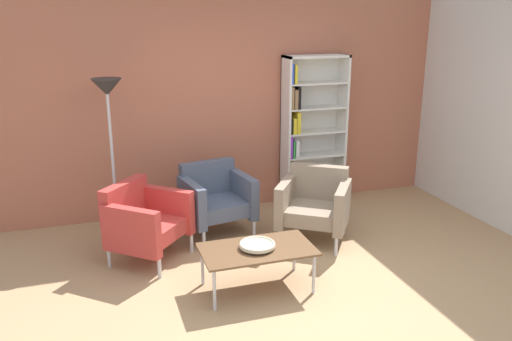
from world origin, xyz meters
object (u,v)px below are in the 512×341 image
Objects in this scene: decorative_bowl at (257,245)px; armchair_spare_guest at (216,197)px; armchair_by_bookshelf at (315,203)px; floor_lamp_torchiere at (108,106)px; bookshelf_tall at (308,132)px; coffee_table_low at (257,252)px; armchair_near_window at (144,220)px.

armchair_spare_guest is (-0.05, 1.36, -0.02)m from decorative_bowl.
armchair_by_bookshelf and armchair_spare_guest have the same top height.
armchair_by_bookshelf is at bearing -21.80° from floor_lamp_torchiere.
armchair_spare_guest is at bearing -16.02° from floor_lamp_torchiere.
bookshelf_tall is 2.32× the size of armchair_spare_guest.
armchair_spare_guest is at bearing 91.91° from decorative_bowl.
bookshelf_tall is 2.42m from coffee_table_low.
bookshelf_tall is 2.01× the size of armchair_by_bookshelf.
armchair_by_bookshelf is at bearing -51.49° from armchair_near_window.
armchair_near_window is at bearing -72.72° from floor_lamp_torchiere.
armchair_by_bookshelf reaches higher than decorative_bowl.
armchair_spare_guest is 0.86× the size of armchair_near_window.
coffee_table_low is 1.05× the size of armchair_near_window.
decorative_bowl is 1.28m from armchair_near_window.
floor_lamp_torchiere reaches higher than armchair_spare_guest.
decorative_bowl is at bearing -123.98° from bookshelf_tall.
coffee_table_low is at bearing -123.98° from bookshelf_tall.
armchair_by_bookshelf is at bearing -109.10° from bookshelf_tall.
coffee_table_low is 0.07m from decorative_bowl.
bookshelf_tall is 2.47m from armchair_near_window.
armchair_near_window is (-0.83, -0.43, 0.00)m from armchair_spare_guest.
bookshelf_tall is at bearing 56.02° from decorative_bowl.
armchair_by_bookshelf is 1.10m from armchair_spare_guest.
bookshelf_tall is 1.27m from armchair_by_bookshelf.
coffee_table_low is 2.28m from floor_lamp_torchiere.
floor_lamp_torchiere is at bearing -173.50° from bookshelf_tall.
decorative_bowl is 1.37m from armchair_spare_guest.
coffee_table_low is at bearing -98.46° from armchair_spare_guest.
bookshelf_tall is at bearing 56.02° from coffee_table_low.
armchair_spare_guest reaches higher than decorative_bowl.
decorative_bowl is 0.34× the size of armchair_by_bookshelf.
bookshelf_tall is at bearing 105.71° from armchair_by_bookshelf.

